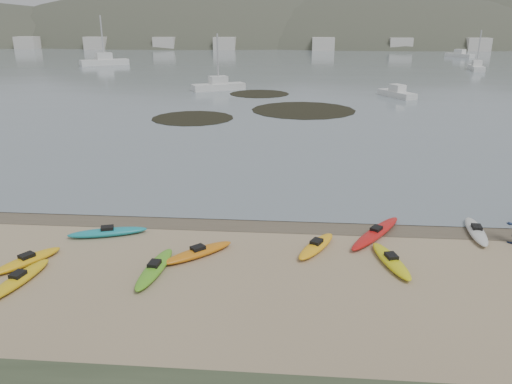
{
  "coord_description": "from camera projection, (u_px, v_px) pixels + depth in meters",
  "views": [
    {
      "loc": [
        1.89,
        -22.48,
        9.3
      ],
      "look_at": [
        0.0,
        0.0,
        1.5
      ],
      "focal_mm": 35.0,
      "sensor_mm": 36.0,
      "label": 1
    }
  ],
  "objects": [
    {
      "name": "ground",
      "position": [
        256.0,
        221.0,
        24.36
      ],
      "size": [
        600.0,
        600.0,
        0.0
      ],
      "primitive_type": "plane",
      "color": "tan",
      "rests_on": "ground"
    },
    {
      "name": "kelp_mats",
      "position": [
        265.0,
        107.0,
        55.77
      ],
      "size": [
        20.7,
        25.74,
        0.04
      ],
      "color": "black",
      "rests_on": "water"
    },
    {
      "name": "moored_boats",
      "position": [
        276.0,
        66.0,
        99.82
      ],
      "size": [
        91.68,
        80.85,
        1.4
      ],
      "color": "silver",
      "rests_on": "ground"
    },
    {
      "name": "wet_sand",
      "position": [
        255.0,
        223.0,
        24.08
      ],
      "size": [
        60.0,
        60.0,
        0.0
      ],
      "primitive_type": "plane",
      "color": "brown",
      "rests_on": "ground"
    },
    {
      "name": "far_hills",
      "position": [
        388.0,
        83.0,
        209.13
      ],
      "size": [
        550.0,
        135.0,
        80.0
      ],
      "color": "#384235",
      "rests_on": "ground"
    },
    {
      "name": "far_town",
      "position": [
        312.0,
        44.0,
        159.79
      ],
      "size": [
        199.0,
        5.0,
        4.0
      ],
      "color": "beige",
      "rests_on": "ground"
    },
    {
      "name": "water",
      "position": [
        297.0,
        36.0,
        306.88
      ],
      "size": [
        1200.0,
        1200.0,
        0.0
      ],
      "primitive_type": "plane",
      "color": "slate",
      "rests_on": "ground"
    },
    {
      "name": "kayaks",
      "position": [
        242.0,
        250.0,
        20.93
      ],
      "size": [
        20.49,
        9.46,
        0.34
      ],
      "color": "#EAB013",
      "rests_on": "ground"
    }
  ]
}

